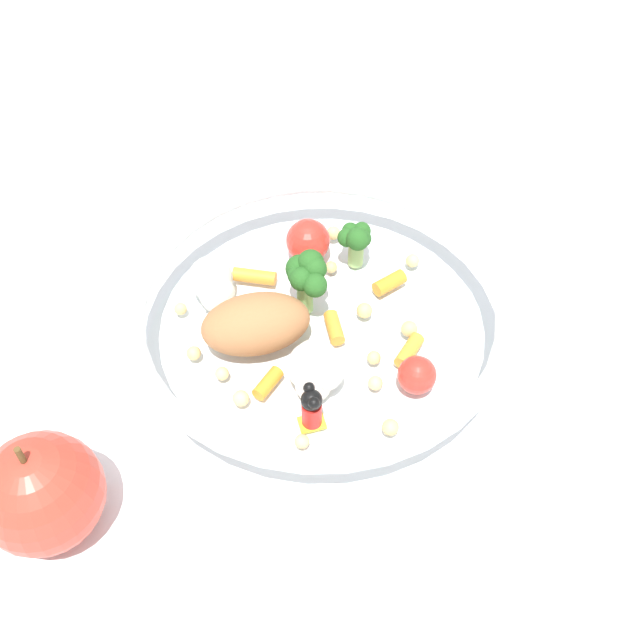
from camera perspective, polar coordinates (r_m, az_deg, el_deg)
name	(u,v)px	position (r m, az deg, el deg)	size (l,w,h in m)	color
ground_plane	(322,324)	(0.56, 0.16, -0.30)	(2.40, 2.40, 0.00)	white
food_container	(311,318)	(0.53, -0.70, 0.13)	(0.26, 0.26, 0.06)	white
loose_apple	(42,493)	(0.47, -19.92, -11.98)	(0.07, 0.07, 0.08)	#BC3828
folded_napkin	(610,299)	(0.61, 20.73, 1.50)	(0.10, 0.13, 0.01)	white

